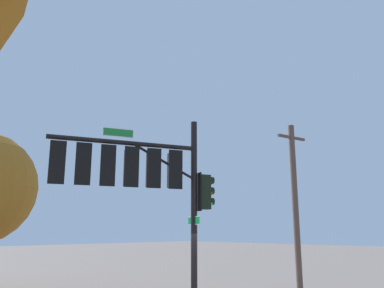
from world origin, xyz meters
TOP-DOWN VIEW (x-y plane):
  - signal_pole_assembly at (1.57, -0.72)m, footprint 4.85×2.47m
  - utility_pole at (-7.65, -0.69)m, footprint 1.78×0.50m

SIDE VIEW (x-z plane):
  - utility_pole at x=-7.65m, z-range 0.13..7.74m
  - signal_pole_assembly at x=1.57m, z-range 1.12..7.22m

